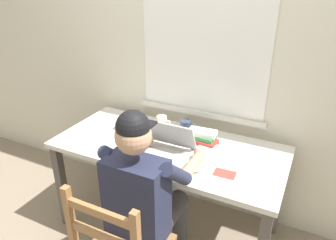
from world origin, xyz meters
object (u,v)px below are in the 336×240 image
(laptop, at_px, (165,150))
(coffee_mug_spare, at_px, (123,124))
(book_stack_main, at_px, (203,137))
(seated_person, at_px, (146,192))
(computer_mouse, at_px, (196,168))
(desk, at_px, (168,156))
(coffee_mug_white, at_px, (162,123))
(coffee_mug_dark, at_px, (186,126))
(landscape_photo_print, at_px, (225,174))

(laptop, bearing_deg, coffee_mug_spare, 156.06)
(coffee_mug_spare, bearing_deg, book_stack_main, 7.46)
(book_stack_main, bearing_deg, seated_person, -101.87)
(computer_mouse, relative_size, coffee_mug_spare, 0.88)
(desk, bearing_deg, book_stack_main, 35.69)
(coffee_mug_white, height_order, coffee_mug_spare, coffee_mug_white)
(computer_mouse, relative_size, coffee_mug_dark, 0.82)
(coffee_mug_dark, bearing_deg, coffee_mug_spare, -157.67)
(desk, bearing_deg, coffee_mug_spare, 171.48)
(coffee_mug_white, distance_m, coffee_mug_dark, 0.19)
(book_stack_main, bearing_deg, coffee_mug_spare, -172.54)
(coffee_mug_white, relative_size, landscape_photo_print, 0.89)
(laptop, relative_size, book_stack_main, 1.51)
(coffee_mug_dark, height_order, coffee_mug_spare, coffee_mug_dark)
(laptop, xyz_separation_m, book_stack_main, (0.15, 0.29, -0.01))
(desk, height_order, computer_mouse, computer_mouse)
(desk, height_order, book_stack_main, book_stack_main)
(landscape_photo_print, bearing_deg, coffee_mug_dark, 134.18)
(laptop, distance_m, coffee_mug_spare, 0.51)
(seated_person, xyz_separation_m, book_stack_main, (0.12, 0.59, 0.11))
(computer_mouse, xyz_separation_m, book_stack_main, (-0.09, 0.34, 0.03))
(desk, xyz_separation_m, book_stack_main, (0.20, 0.14, 0.14))
(desk, relative_size, computer_mouse, 15.99)
(computer_mouse, distance_m, landscape_photo_print, 0.17)
(desk, distance_m, coffee_mug_dark, 0.28)
(coffee_mug_white, height_order, landscape_photo_print, coffee_mug_white)
(seated_person, bearing_deg, coffee_mug_spare, 134.18)
(laptop, xyz_separation_m, coffee_mug_spare, (-0.46, 0.21, -0.01))
(coffee_mug_white, distance_m, coffee_mug_spare, 0.30)
(coffee_mug_spare, height_order, landscape_photo_print, coffee_mug_spare)
(desk, relative_size, coffee_mug_white, 13.75)
(book_stack_main, bearing_deg, computer_mouse, -75.28)
(seated_person, relative_size, computer_mouse, 12.36)
(book_stack_main, bearing_deg, coffee_mug_dark, 149.40)
(coffee_mug_spare, bearing_deg, coffee_mug_dark, 22.33)
(seated_person, bearing_deg, computer_mouse, 49.52)
(desk, xyz_separation_m, landscape_photo_print, (0.46, -0.16, 0.09))
(computer_mouse, bearing_deg, book_stack_main, 104.72)
(landscape_photo_print, bearing_deg, laptop, 175.27)
(laptop, distance_m, coffee_mug_dark, 0.39)
(seated_person, xyz_separation_m, laptop, (-0.03, 0.30, 0.12))
(laptop, bearing_deg, desk, 107.82)
(seated_person, bearing_deg, book_stack_main, 78.13)
(desk, xyz_separation_m, coffee_mug_spare, (-0.42, 0.06, 0.14))
(desk, height_order, coffee_mug_dark, coffee_mug_dark)
(desk, bearing_deg, coffee_mug_dark, 83.64)
(computer_mouse, relative_size, coffee_mug_white, 0.86)
(book_stack_main, relative_size, landscape_photo_print, 1.69)
(desk, height_order, coffee_mug_spare, coffee_mug_spare)
(laptop, bearing_deg, landscape_photo_print, -2.14)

